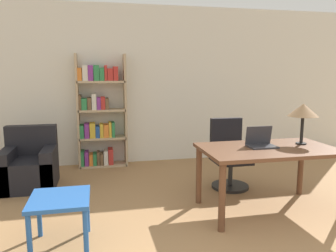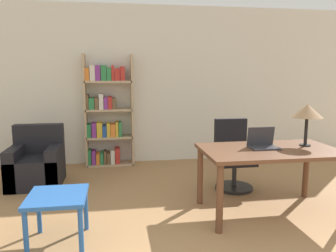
{
  "view_description": "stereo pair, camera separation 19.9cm",
  "coord_description": "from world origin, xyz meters",
  "px_view_note": "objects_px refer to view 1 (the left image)",
  "views": [
    {
      "loc": [
        -1.0,
        -1.16,
        1.55
      ],
      "look_at": [
        -0.25,
        2.28,
        0.98
      ],
      "focal_mm": 35.0,
      "sensor_mm": 36.0,
      "label": 1
    },
    {
      "loc": [
        -0.81,
        -1.2,
        1.55
      ],
      "look_at": [
        -0.25,
        2.28,
        0.98
      ],
      "focal_mm": 35.0,
      "sensor_mm": 36.0,
      "label": 2
    }
  ],
  "objects_px": {
    "table_lamp": "(303,111)",
    "bookshelf": "(99,115)",
    "armchair": "(30,167)",
    "office_chair": "(229,156)",
    "side_table_blue": "(60,205)",
    "laptop": "(261,142)",
    "desk": "(268,156)"
  },
  "relations": [
    {
      "from": "laptop",
      "to": "armchair",
      "type": "relative_size",
      "value": 0.38
    },
    {
      "from": "laptop",
      "to": "office_chair",
      "type": "xyz_separation_m",
      "value": [
        -0.04,
        0.8,
        -0.36
      ]
    },
    {
      "from": "armchair",
      "to": "laptop",
      "type": "bearing_deg",
      "value": -26.51
    },
    {
      "from": "table_lamp",
      "to": "armchair",
      "type": "xyz_separation_m",
      "value": [
        -3.25,
        1.33,
        -0.85
      ]
    },
    {
      "from": "office_chair",
      "to": "side_table_blue",
      "type": "distance_m",
      "value": 2.42
    },
    {
      "from": "office_chair",
      "to": "side_table_blue",
      "type": "relative_size",
      "value": 1.71
    },
    {
      "from": "table_lamp",
      "to": "bookshelf",
      "type": "distance_m",
      "value": 3.17
    },
    {
      "from": "table_lamp",
      "to": "armchair",
      "type": "distance_m",
      "value": 3.61
    },
    {
      "from": "laptop",
      "to": "armchair",
      "type": "height_order",
      "value": "laptop"
    },
    {
      "from": "laptop",
      "to": "office_chair",
      "type": "height_order",
      "value": "laptop"
    },
    {
      "from": "laptop",
      "to": "bookshelf",
      "type": "distance_m",
      "value": 2.82
    },
    {
      "from": "office_chair",
      "to": "bookshelf",
      "type": "height_order",
      "value": "bookshelf"
    },
    {
      "from": "table_lamp",
      "to": "side_table_blue",
      "type": "relative_size",
      "value": 0.86
    },
    {
      "from": "desk",
      "to": "office_chair",
      "type": "height_order",
      "value": "office_chair"
    },
    {
      "from": "laptop",
      "to": "office_chair",
      "type": "distance_m",
      "value": 0.87
    },
    {
      "from": "desk",
      "to": "bookshelf",
      "type": "height_order",
      "value": "bookshelf"
    },
    {
      "from": "desk",
      "to": "table_lamp",
      "type": "height_order",
      "value": "table_lamp"
    },
    {
      "from": "bookshelf",
      "to": "armchair",
      "type": "bearing_deg",
      "value": -138.54
    },
    {
      "from": "desk",
      "to": "armchair",
      "type": "height_order",
      "value": "armchair"
    },
    {
      "from": "desk",
      "to": "armchair",
      "type": "relative_size",
      "value": 1.81
    },
    {
      "from": "armchair",
      "to": "office_chair",
      "type": "bearing_deg",
      "value": -11.8
    },
    {
      "from": "desk",
      "to": "armchair",
      "type": "distance_m",
      "value": 3.14
    },
    {
      "from": "table_lamp",
      "to": "bookshelf",
      "type": "bearing_deg",
      "value": 136.54
    },
    {
      "from": "table_lamp",
      "to": "laptop",
      "type": "bearing_deg",
      "value": -177.15
    },
    {
      "from": "office_chair",
      "to": "bookshelf",
      "type": "relative_size",
      "value": 0.5
    },
    {
      "from": "table_lamp",
      "to": "armchair",
      "type": "bearing_deg",
      "value": 157.74
    },
    {
      "from": "table_lamp",
      "to": "bookshelf",
      "type": "height_order",
      "value": "bookshelf"
    },
    {
      "from": "office_chair",
      "to": "bookshelf",
      "type": "xyz_separation_m",
      "value": [
        -1.73,
        1.4,
        0.44
      ]
    },
    {
      "from": "side_table_blue",
      "to": "armchair",
      "type": "bearing_deg",
      "value": 108.2
    },
    {
      "from": "desk",
      "to": "bookshelf",
      "type": "relative_size",
      "value": 0.8
    },
    {
      "from": "table_lamp",
      "to": "bookshelf",
      "type": "relative_size",
      "value": 0.25
    },
    {
      "from": "laptop",
      "to": "bookshelf",
      "type": "bearing_deg",
      "value": 128.71
    }
  ]
}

